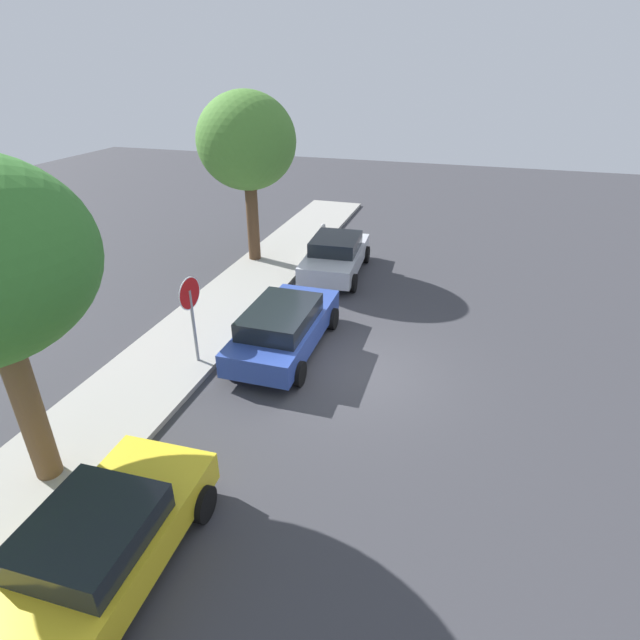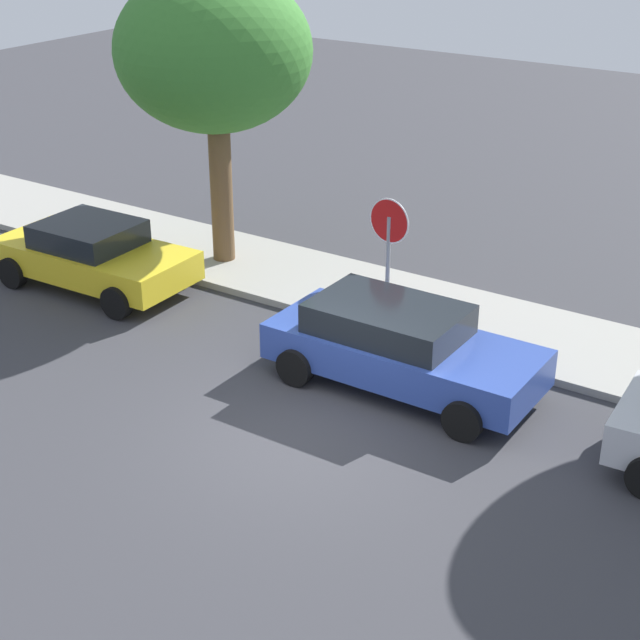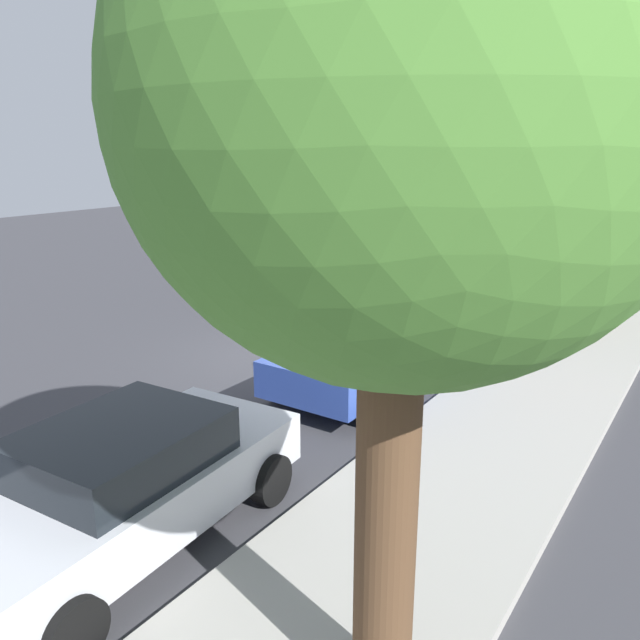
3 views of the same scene
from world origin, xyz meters
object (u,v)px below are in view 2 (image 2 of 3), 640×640
parked_car_blue (400,345)px  parked_car_yellow (93,254)px  stop_sign (389,239)px  street_tree_near_corner (213,52)px

parked_car_blue → parked_car_yellow: (-7.17, 0.23, -0.04)m
stop_sign → parked_car_yellow: (-5.83, -1.68, -1.01)m
parked_car_yellow → street_tree_near_corner: street_tree_near_corner is taller
stop_sign → parked_car_yellow: stop_sign is taller
parked_car_yellow → parked_car_blue: bearing=-1.9°
parked_car_blue → parked_car_yellow: size_ratio=1.07×
parked_car_yellow → street_tree_near_corner: (1.27, 2.52, 3.73)m
stop_sign → parked_car_blue: (1.34, -1.91, -0.97)m
parked_car_blue → street_tree_near_corner: street_tree_near_corner is taller
parked_car_blue → parked_car_yellow: 7.17m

